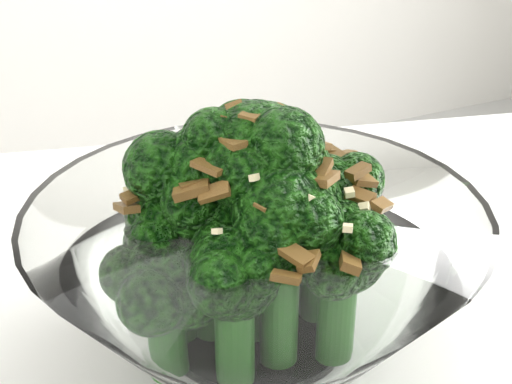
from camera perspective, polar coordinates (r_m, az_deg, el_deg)
name	(u,v)px	position (r m, az deg, el deg)	size (l,w,h in m)	color
broccoli_dish	(255,260)	(0.41, -0.08, -4.97)	(0.24, 0.24, 0.15)	white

